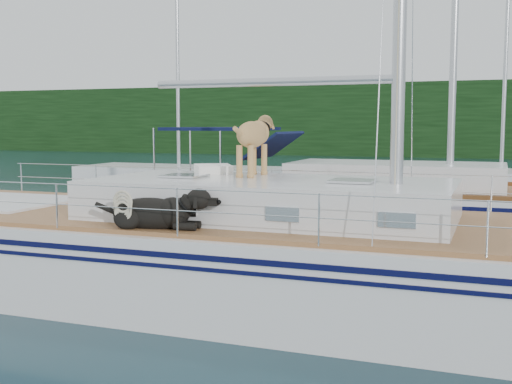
% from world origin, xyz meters
% --- Properties ---
extents(ground, '(120.00, 120.00, 0.00)m').
position_xyz_m(ground, '(0.00, 0.00, 0.00)').
color(ground, black).
rests_on(ground, ground).
extents(tree_line, '(90.00, 3.00, 6.00)m').
position_xyz_m(tree_line, '(0.00, 45.00, 3.00)').
color(tree_line, black).
rests_on(tree_line, ground).
extents(shore_bank, '(92.00, 1.00, 1.20)m').
position_xyz_m(shore_bank, '(0.00, 46.20, 0.60)').
color(shore_bank, '#595147').
rests_on(shore_bank, ground).
extents(main_sailboat, '(12.00, 3.80, 14.01)m').
position_xyz_m(main_sailboat, '(0.09, -0.00, 0.68)').
color(main_sailboat, silver).
rests_on(main_sailboat, ground).
extents(neighbor_sailboat, '(11.00, 3.50, 13.30)m').
position_xyz_m(neighbor_sailboat, '(0.58, 6.27, 0.63)').
color(neighbor_sailboat, silver).
rests_on(neighbor_sailboat, ground).
extents(bg_boat_west, '(8.00, 3.00, 11.65)m').
position_xyz_m(bg_boat_west, '(-8.00, 14.00, 0.45)').
color(bg_boat_west, silver).
rests_on(bg_boat_west, ground).
extents(bg_boat_center, '(7.20, 3.00, 11.65)m').
position_xyz_m(bg_boat_center, '(4.00, 16.00, 0.45)').
color(bg_boat_center, silver).
rests_on(bg_boat_center, ground).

